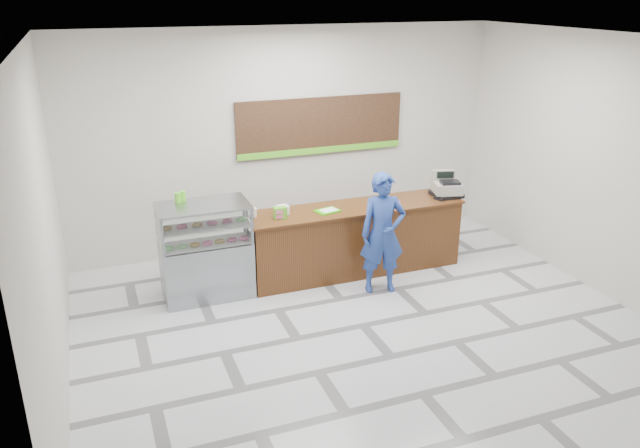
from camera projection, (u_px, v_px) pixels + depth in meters
name	position (u px, v px, depth m)	size (l,w,h in m)	color
floor	(363.00, 325.00, 7.92)	(7.00, 7.00, 0.00)	silver
back_wall	(288.00, 140.00, 9.92)	(7.00, 7.00, 0.00)	beige
ceiling	(371.00, 39.00, 6.67)	(7.00, 7.00, 0.00)	silver
sales_counter	(355.00, 239.00, 9.27)	(3.26, 0.76, 1.03)	#5C2E12
display_case	(205.00, 250.00, 8.47)	(1.22, 0.72, 1.33)	gray
menu_board	(321.00, 126.00, 10.00)	(2.80, 0.06, 0.90)	black
cash_register	(446.00, 187.00, 9.50)	(0.50, 0.51, 0.38)	black
card_terminal	(439.00, 199.00, 9.36)	(0.08, 0.16, 0.04)	black
serving_tray	(328.00, 211.00, 8.88)	(0.37, 0.31, 0.02)	#2BBD06
napkin_box	(283.00, 210.00, 8.76)	(0.15, 0.15, 0.12)	white
straw_cup	(254.00, 212.00, 8.66)	(0.08, 0.08, 0.13)	silver
promo_box	(280.00, 213.00, 8.60)	(0.18, 0.12, 0.16)	#5ABF24
donut_decal	(394.00, 202.00, 9.28)	(0.17, 0.17, 0.00)	#D95792
green_cup_left	(178.00, 198.00, 8.31)	(0.09, 0.09, 0.13)	#5ABF24
green_cup_right	(183.00, 196.00, 8.37)	(0.09, 0.09, 0.13)	#5ABF24
customer	(383.00, 233.00, 8.56)	(0.63, 0.41, 1.71)	navy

